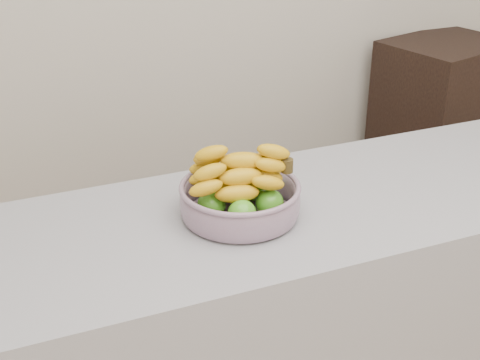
# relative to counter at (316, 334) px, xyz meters

# --- Properties ---
(counter) EXTENTS (2.00, 0.60, 0.90)m
(counter) POSITION_rel_counter_xyz_m (0.00, 0.00, 0.00)
(counter) COLOR #96969D
(counter) RESTS_ON ground
(cabinet) EXTENTS (0.62, 0.54, 0.95)m
(cabinet) POSITION_rel_counter_xyz_m (1.19, 1.01, 0.03)
(cabinet) COLOR black
(cabinet) RESTS_ON ground
(fruit_bowl) EXTENTS (0.30, 0.30, 0.17)m
(fruit_bowl) POSITION_rel_counter_xyz_m (-0.24, 0.00, 0.51)
(fruit_bowl) COLOR #9DA8BD
(fruit_bowl) RESTS_ON counter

